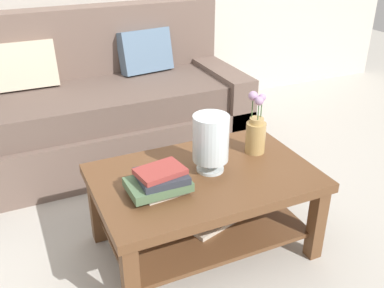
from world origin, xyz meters
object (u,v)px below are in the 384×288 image
Objects in this scene: book_stack_main at (160,181)px; glass_hurricane_vase at (211,140)px; couch at (102,109)px; flower_pitcher at (256,132)px; coffee_table at (204,195)px.

glass_hurricane_vase is at bearing 15.48° from book_stack_main.
flower_pitcher is (0.57, -1.21, 0.23)m from couch.
coffee_table is 3.85× the size of book_stack_main.
flower_pitcher is at bearing 14.00° from glass_hurricane_vase.
glass_hurricane_vase reaches higher than book_stack_main.
coffee_table is at bearing -80.96° from couch.
glass_hurricane_vase is at bearing -166.00° from flower_pitcher.
book_stack_main is 0.96× the size of glass_hurricane_vase.
couch is 1.39m from book_stack_main.
couch is 7.08× the size of book_stack_main.
glass_hurricane_vase is (0.31, 0.09, 0.11)m from book_stack_main.
book_stack_main is 0.83× the size of flower_pitcher.
coffee_table is 0.33m from book_stack_main.
flower_pitcher is (0.36, 0.10, 0.25)m from coffee_table.
coffee_table is 0.45m from flower_pitcher.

